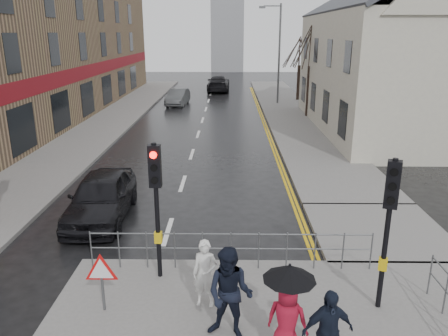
{
  "coord_description": "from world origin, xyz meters",
  "views": [
    {
      "loc": [
        1.91,
        -9.33,
        5.92
      ],
      "look_at": [
        1.72,
        4.94,
        1.47
      ],
      "focal_mm": 35.0,
      "sensor_mm": 36.0,
      "label": 1
    }
  ],
  "objects_px": {
    "car_mid": "(178,97)",
    "pedestrian_with_umbrella": "(288,307)",
    "pedestrian_a": "(205,274)",
    "pedestrian_b": "(230,294)",
    "car_parked": "(101,197)",
    "pedestrian_d": "(328,332)"
  },
  "relations": [
    {
      "from": "pedestrian_with_umbrella",
      "to": "car_mid",
      "type": "height_order",
      "value": "pedestrian_with_umbrella"
    },
    {
      "from": "pedestrian_a",
      "to": "car_mid",
      "type": "xyz_separation_m",
      "value": [
        -3.89,
        28.6,
        -0.24
      ]
    },
    {
      "from": "pedestrian_with_umbrella",
      "to": "car_mid",
      "type": "distance_m",
      "value": 30.72
    },
    {
      "from": "pedestrian_b",
      "to": "car_mid",
      "type": "xyz_separation_m",
      "value": [
        -4.42,
        29.66,
        -0.42
      ]
    },
    {
      "from": "pedestrian_b",
      "to": "pedestrian_d",
      "type": "bearing_deg",
      "value": -9.99
    },
    {
      "from": "pedestrian_b",
      "to": "pedestrian_with_umbrella",
      "type": "distance_m",
      "value": 1.19
    },
    {
      "from": "pedestrian_a",
      "to": "pedestrian_b",
      "type": "relative_size",
      "value": 0.81
    },
    {
      "from": "pedestrian_b",
      "to": "pedestrian_with_umbrella",
      "type": "xyz_separation_m",
      "value": [
        1.04,
        -0.57,
        0.13
      ]
    },
    {
      "from": "pedestrian_with_umbrella",
      "to": "pedestrian_d",
      "type": "height_order",
      "value": "pedestrian_with_umbrella"
    },
    {
      "from": "car_parked",
      "to": "pedestrian_b",
      "type": "bearing_deg",
      "value": -57.02
    },
    {
      "from": "car_mid",
      "to": "pedestrian_with_umbrella",
      "type": "bearing_deg",
      "value": -74.42
    },
    {
      "from": "car_parked",
      "to": "car_mid",
      "type": "distance_m",
      "value": 23.63
    },
    {
      "from": "car_parked",
      "to": "car_mid",
      "type": "bearing_deg",
      "value": 88.44
    },
    {
      "from": "pedestrian_d",
      "to": "pedestrian_b",
      "type": "bearing_deg",
      "value": 140.35
    },
    {
      "from": "pedestrian_b",
      "to": "car_parked",
      "type": "bearing_deg",
      "value": 142.45
    },
    {
      "from": "pedestrian_a",
      "to": "pedestrian_d",
      "type": "height_order",
      "value": "pedestrian_d"
    },
    {
      "from": "car_parked",
      "to": "car_mid",
      "type": "height_order",
      "value": "car_parked"
    },
    {
      "from": "pedestrian_with_umbrella",
      "to": "car_parked",
      "type": "bearing_deg",
      "value": 128.58
    },
    {
      "from": "pedestrian_b",
      "to": "pedestrian_d",
      "type": "height_order",
      "value": "pedestrian_b"
    },
    {
      "from": "pedestrian_b",
      "to": "pedestrian_with_umbrella",
      "type": "height_order",
      "value": "pedestrian_with_umbrella"
    },
    {
      "from": "pedestrian_with_umbrella",
      "to": "car_mid",
      "type": "relative_size",
      "value": 0.47
    },
    {
      "from": "pedestrian_a",
      "to": "pedestrian_b",
      "type": "xyz_separation_m",
      "value": [
        0.54,
        -1.05,
        0.18
      ]
    }
  ]
}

